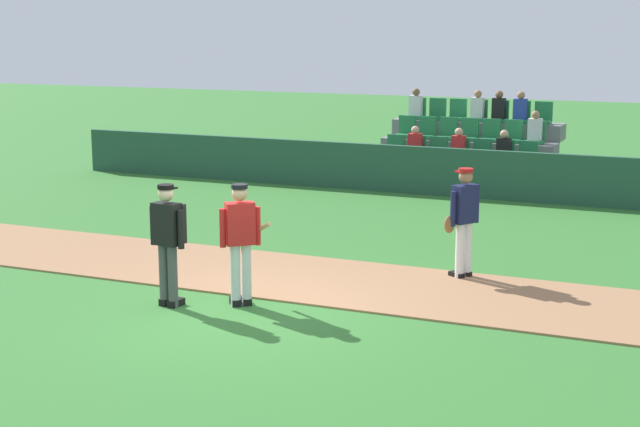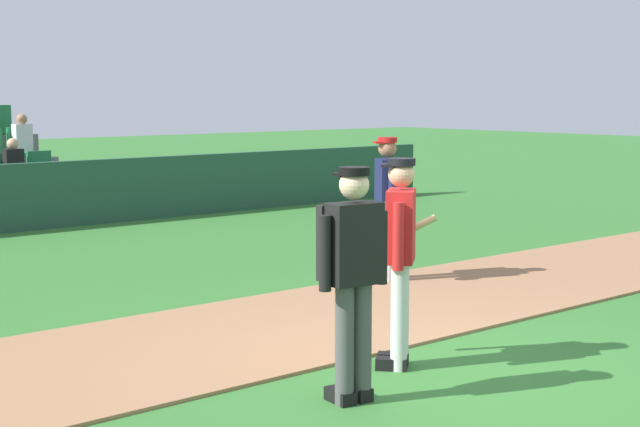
% 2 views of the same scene
% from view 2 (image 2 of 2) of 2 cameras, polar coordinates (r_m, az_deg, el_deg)
% --- Properties ---
extents(ground_plane, '(80.00, 80.00, 0.00)m').
position_cam_2_polar(ground_plane, '(8.24, 6.74, -9.13)').
color(ground_plane, '#33702D').
extents(infield_dirt_path, '(28.00, 2.64, 0.03)m').
position_cam_2_polar(infield_dirt_path, '(9.63, -1.91, -6.59)').
color(infield_dirt_path, '#9E704C').
rests_on(infield_dirt_path, ground).
extents(batter_red_jersey, '(0.71, 0.69, 1.76)m').
position_cam_2_polar(batter_red_jersey, '(8.10, 4.69, -2.35)').
color(batter_red_jersey, silver).
rests_on(batter_red_jersey, ground).
extents(umpire_home_plate, '(0.59, 0.34, 1.76)m').
position_cam_2_polar(umpire_home_plate, '(7.16, 1.89, -3.33)').
color(umpire_home_plate, '#4C4C4C').
rests_on(umpire_home_plate, ground).
extents(runner_navy_jersey, '(0.48, 0.58, 1.76)m').
position_cam_2_polar(runner_navy_jersey, '(11.74, 3.92, 0.57)').
color(runner_navy_jersey, white).
rests_on(runner_navy_jersey, ground).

